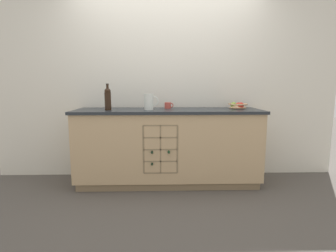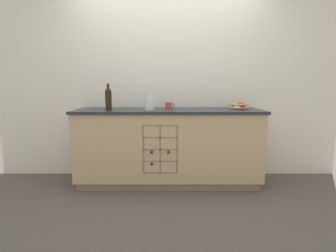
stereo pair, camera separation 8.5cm
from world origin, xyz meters
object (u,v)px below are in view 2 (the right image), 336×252
Objects in this scene: white_pitcher at (149,102)px; standing_wine_bottle at (108,98)px; fruit_bowl at (239,105)px; ceramic_mug at (168,105)px.

white_pitcher is 0.61× the size of standing_wine_bottle.
fruit_bowl is 2.15× the size of ceramic_mug.
standing_wine_bottle is at bearing -173.28° from fruit_bowl.
standing_wine_bottle is (-1.61, -0.19, 0.10)m from fruit_bowl.
fruit_bowl reaches higher than ceramic_mug.
fruit_bowl is 0.89m from ceramic_mug.
white_pitcher reaches higher than fruit_bowl.
standing_wine_bottle is (-0.72, -0.23, 0.10)m from ceramic_mug.
ceramic_mug is 0.37× the size of standing_wine_bottle.
white_pitcher reaches higher than ceramic_mug.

